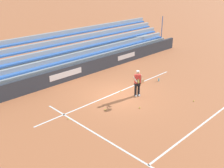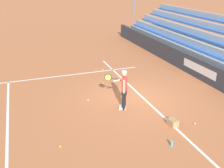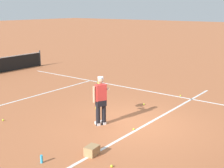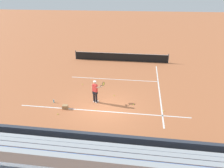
% 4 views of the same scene
% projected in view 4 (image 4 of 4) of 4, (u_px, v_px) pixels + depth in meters
% --- Properties ---
extents(ground_plane, '(160.00, 160.00, 0.00)m').
position_uv_depth(ground_plane, '(104.00, 108.00, 15.63)').
color(ground_plane, '#B7663D').
extents(court_baseline_white, '(12.00, 0.10, 0.01)m').
position_uv_depth(court_baseline_white, '(102.00, 111.00, 15.17)').
color(court_baseline_white, white).
rests_on(court_baseline_white, ground).
extents(court_sideline_white, '(0.10, 12.00, 0.01)m').
position_uv_depth(court_sideline_white, '(159.00, 88.00, 18.72)').
color(court_sideline_white, white).
rests_on(court_sideline_white, ground).
extents(court_service_line_white, '(8.22, 0.10, 0.01)m').
position_uv_depth(court_service_line_white, '(114.00, 79.00, 20.63)').
color(court_service_line_white, white).
rests_on(court_service_line_white, ground).
extents(back_wall_sponsor_board, '(25.58, 0.25, 1.10)m').
position_uv_depth(back_wall_sponsor_board, '(87.00, 142.00, 11.26)').
color(back_wall_sponsor_board, '#2D333D').
rests_on(back_wall_sponsor_board, ground).
extents(tennis_player, '(0.89, 0.89, 1.71)m').
position_uv_depth(tennis_player, '(95.00, 91.00, 16.07)').
color(tennis_player, black).
rests_on(tennis_player, ground).
extents(ball_box_cardboard, '(0.43, 0.34, 0.26)m').
position_uv_depth(ball_box_cardboard, '(65.00, 107.00, 15.48)').
color(ball_box_cardboard, '#A87F51').
rests_on(ball_box_cardboard, ground).
extents(tennis_ball_far_left, '(0.07, 0.07, 0.07)m').
position_uv_depth(tennis_ball_far_left, '(164.00, 111.00, 15.14)').
color(tennis_ball_far_left, '#CCE533').
rests_on(tennis_ball_far_left, ground).
extents(tennis_ball_far_right, '(0.07, 0.07, 0.07)m').
position_uv_depth(tennis_ball_far_right, '(96.00, 110.00, 15.29)').
color(tennis_ball_far_right, '#CCE533').
rests_on(tennis_ball_far_right, ground).
extents(tennis_ball_midcourt, '(0.07, 0.07, 0.07)m').
position_uv_depth(tennis_ball_midcourt, '(82.00, 84.00, 19.42)').
color(tennis_ball_midcourt, '#CCE533').
rests_on(tennis_ball_midcourt, ground).
extents(tennis_ball_stray_back, '(0.07, 0.07, 0.07)m').
position_uv_depth(tennis_ball_stray_back, '(133.00, 104.00, 16.02)').
color(tennis_ball_stray_back, '#CCE533').
rests_on(tennis_ball_stray_back, ground).
extents(tennis_ball_near_player, '(0.07, 0.07, 0.07)m').
position_uv_depth(tennis_ball_near_player, '(114.00, 95.00, 17.39)').
color(tennis_ball_near_player, '#CCE533').
rests_on(tennis_ball_near_player, ground).
extents(tennis_ball_toward_net, '(0.07, 0.07, 0.07)m').
position_uv_depth(tennis_ball_toward_net, '(58.00, 114.00, 14.77)').
color(tennis_ball_toward_net, '#CCE533').
rests_on(tennis_ball_toward_net, ground).
extents(water_bottle, '(0.07, 0.07, 0.22)m').
position_uv_depth(water_bottle, '(54.00, 101.00, 16.33)').
color(water_bottle, '#33B2E5').
rests_on(water_bottle, ground).
extents(tennis_net, '(11.09, 0.09, 1.07)m').
position_uv_depth(tennis_net, '(121.00, 57.00, 25.80)').
color(tennis_net, '#33383D').
rests_on(tennis_net, ground).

